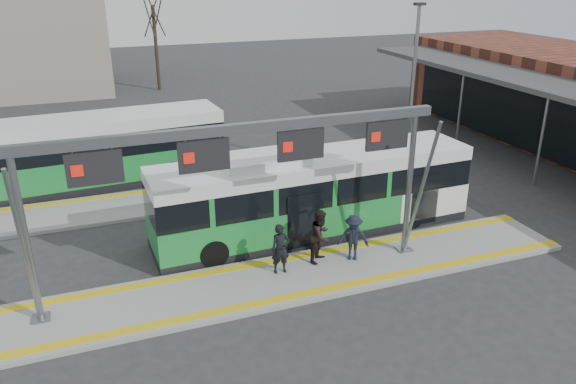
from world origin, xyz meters
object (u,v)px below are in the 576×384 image
passenger_a (280,249)px  passenger_b (321,236)px  hero_bus (313,195)px  passenger_c (353,238)px  gantry (243,158)px

passenger_a → passenger_b: bearing=12.3°
hero_bus → passenger_c: 2.81m
hero_bus → gantry: bearing=-143.0°
gantry → passenger_c: (3.82, 0.09, -3.33)m
passenger_b → passenger_c: size_ratio=1.13×
gantry → passenger_c: size_ratio=7.90×
gantry → passenger_b: (2.75, 0.41, -3.22)m
hero_bus → passenger_a: hero_bus is taller
passenger_a → passenger_c: size_ratio=1.03×
passenger_b → hero_bus: bearing=31.2°
gantry → passenger_b: 4.26m
gantry → passenger_a: gantry is taller
gantry → passenger_b: bearing=8.5°
passenger_c → hero_bus: bearing=124.7°
gantry → passenger_c: bearing=1.3°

